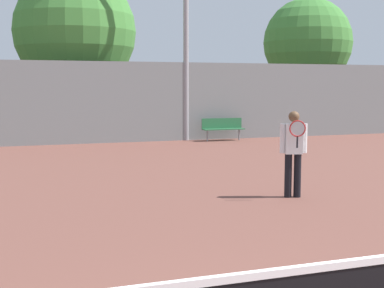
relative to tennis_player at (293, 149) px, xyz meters
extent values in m
cube|color=white|center=(-3.30, -6.21, 0.09)|extent=(11.83, 0.04, 0.05)
cylinder|color=black|center=(-0.09, 0.03, -0.51)|extent=(0.14, 0.14, 0.85)
cylinder|color=black|center=(0.09, -0.02, -0.51)|extent=(0.14, 0.14, 0.85)
cube|color=white|center=(0.00, 0.01, 0.20)|extent=(0.37, 0.28, 0.58)
cylinder|color=white|center=(-0.21, 0.07, 0.21)|extent=(0.10, 0.10, 0.57)
cylinder|color=white|center=(0.21, -0.05, 0.21)|extent=(0.10, 0.10, 0.57)
sphere|color=brown|center=(0.00, 0.01, 0.63)|extent=(0.21, 0.21, 0.21)
cylinder|color=black|center=(-0.07, -0.26, 0.17)|extent=(0.03, 0.03, 0.22)
torus|color=red|center=(-0.07, -0.26, 0.42)|extent=(0.31, 0.11, 0.31)
cylinder|color=silver|center=(-0.07, -0.26, 0.42)|extent=(0.26, 0.08, 0.27)
cube|color=#28663D|center=(2.76, 10.28, -0.48)|extent=(1.68, 0.40, 0.04)
cylinder|color=gray|center=(2.09, 10.28, -0.72)|extent=(0.06, 0.06, 0.43)
cylinder|color=gray|center=(3.43, 10.28, -0.72)|extent=(0.06, 0.06, 0.43)
cube|color=#28663D|center=(2.76, 10.46, -0.26)|extent=(1.68, 0.04, 0.40)
cube|color=gray|center=(-3.30, 10.96, 0.59)|extent=(29.79, 0.06, 3.05)
cylinder|color=brown|center=(9.17, 14.84, 0.33)|extent=(0.49, 0.49, 2.53)
sphere|color=#428438|center=(9.17, 14.84, 3.36)|extent=(4.43, 4.43, 4.43)
cylinder|color=brown|center=(-2.41, 14.15, 0.24)|extent=(0.46, 0.46, 2.36)
sphere|color=#428438|center=(-2.41, 14.15, 3.46)|extent=(5.09, 5.09, 5.09)
camera|label=1|loc=(-5.16, -9.02, 1.23)|focal=50.00mm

